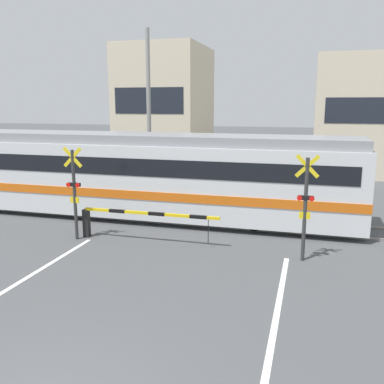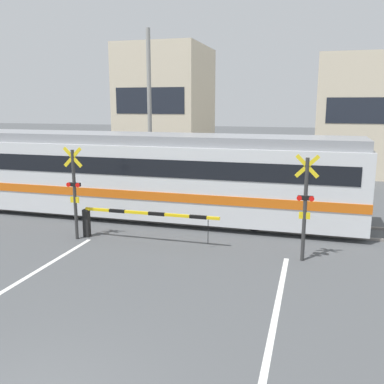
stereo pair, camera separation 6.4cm
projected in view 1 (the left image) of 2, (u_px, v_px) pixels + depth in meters
The scene contains 12 objects.
rail_track_near at pixel (202, 226), 16.03m from camera, with size 50.00×0.10×0.08m.
rail_track_far at pixel (211, 216), 17.38m from camera, with size 50.00×0.10×0.08m.
road_stripe_right at pixel (265, 381), 7.13m from camera, with size 0.14×11.93×0.01m.
commuter_train at pixel (105, 172), 17.48m from camera, with size 20.20×2.71×3.36m.
crossing_barrier_near at pixel (125, 218), 14.29m from camera, with size 4.80×0.20×1.05m.
crossing_barrier_far at pixel (269, 190), 18.85m from camera, with size 4.80×0.20×1.05m.
crossing_signal_left at pixel (74, 189), 14.23m from camera, with size 0.68×0.15×3.14m.
crossing_signal_right at pixel (305, 203), 12.25m from camera, with size 0.68×0.15×3.14m.
pedestrian at pixel (248, 179), 20.96m from camera, with size 0.38×0.22×1.57m.
building_left_of_street at pixel (166, 107), 31.52m from camera, with size 5.74×6.87×8.55m.
building_right_of_street at pixel (371, 116), 27.88m from camera, with size 7.02×6.87×7.49m.
utility_pole_streetside at pixel (149, 111), 22.27m from camera, with size 0.22×0.22×8.25m.
Camera 1 is at (3.82, -4.46, 4.55)m, focal length 40.00 mm.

